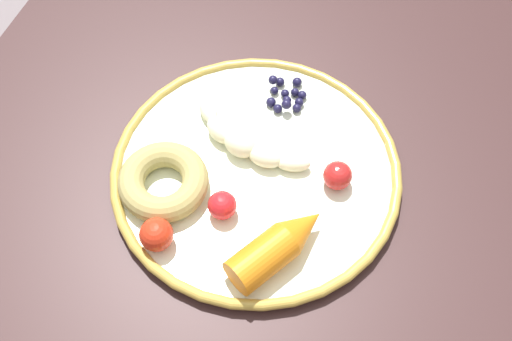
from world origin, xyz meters
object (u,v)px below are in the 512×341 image
carrot_orange (279,246)px  tomato_far (338,176)px  dining_table (276,198)px  tomato_mid (222,205)px  tomato_near (156,235)px  plate (256,172)px  blueberry_pile (286,95)px  banana (244,141)px  donut (163,181)px

carrot_orange → tomato_far: carrot_orange is taller
dining_table → tomato_mid: size_ratio=30.37×
carrot_orange → tomato_near: 0.13m
carrot_orange → tomato_near: bearing=-76.0°
dining_table → plate: (0.03, -0.02, 0.10)m
blueberry_pile → tomato_far: tomato_far is taller
dining_table → carrot_orange: 0.18m
banana → tomato_near: tomato_near is taller
tomato_mid → carrot_orange: bearing=70.3°
dining_table → carrot_orange: bearing=18.9°
banana → tomato_far: bearing=85.3°
tomato_near → banana: bearing=163.7°
carrot_orange → blueberry_pile: (-0.20, -0.06, -0.01)m
dining_table → banana: banana is taller
banana → tomato_far: size_ratio=4.93×
dining_table → donut: (0.09, -0.11, 0.12)m
tomato_mid → dining_table: bearing=160.8°
dining_table → tomato_far: 0.14m
dining_table → blueberry_pile: size_ratio=16.60×
carrot_orange → tomato_mid: size_ratio=3.81×
plate → blueberry_pile: (-0.11, -0.00, 0.01)m
tomato_near → tomato_mid: tomato_near is taller
banana → tomato_far: 0.12m
plate → tomato_near: (0.12, -0.07, 0.02)m
carrot_orange → tomato_mid: carrot_orange is taller
plate → carrot_orange: size_ratio=2.74×
tomato_near → dining_table: bearing=150.9°
dining_table → blueberry_pile: blueberry_pile is taller
carrot_orange → blueberry_pile: bearing=-163.6°
carrot_orange → blueberry_pile: 0.21m
blueberry_pile → tomato_far: 0.13m
banana → tomato_mid: (0.09, 0.01, 0.00)m
banana → carrot_orange: 0.14m
plate → tomato_far: bearing=99.8°
blueberry_pile → dining_table: bearing=12.5°
plate → tomato_near: tomato_near is taller
dining_table → plate: size_ratio=2.91×
dining_table → banana: bearing=-82.9°
dining_table → tomato_far: size_ratio=29.71×
tomato_far → dining_table: bearing=-101.2°
donut → carrot_orange: bearing=77.6°
carrot_orange → tomato_far: size_ratio=3.73×
dining_table → plate: plate is taller
donut → tomato_near: (0.06, 0.02, 0.00)m
tomato_mid → tomato_far: same height
dining_table → tomato_mid: (0.09, -0.03, 0.12)m
blueberry_pile → carrot_orange: bearing=16.4°
banana → tomato_near: (0.15, -0.04, 0.01)m
dining_table → tomato_near: tomato_near is taller
tomato_near → tomato_mid: bearing=138.2°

